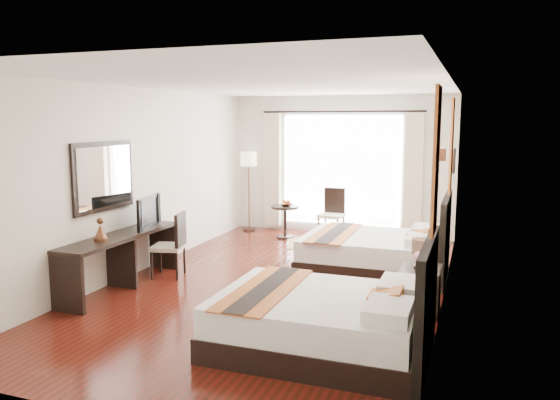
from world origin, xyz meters
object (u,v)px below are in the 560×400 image
(side_table, at_px, (285,222))
(window_chair, at_px, (332,223))
(bed_near, at_px, (328,319))
(floor_lamp, at_px, (249,164))
(table_lamp, at_px, (422,249))
(console_desk, at_px, (121,261))
(fruit_bowl, at_px, (286,205))
(bed_far, at_px, (378,252))
(nightstand, at_px, (420,290))
(desk_chair, at_px, (170,257))
(television, at_px, (144,212))
(vase, at_px, (418,270))

(side_table, bearing_deg, window_chair, 18.87)
(bed_near, relative_size, floor_lamp, 1.29)
(table_lamp, height_order, side_table, table_lamp)
(window_chair, bearing_deg, side_table, -66.70)
(console_desk, bearing_deg, window_chair, 64.81)
(floor_lamp, distance_m, fruit_bowl, 1.32)
(bed_far, distance_m, window_chair, 2.47)
(nightstand, distance_m, fruit_bowl, 4.48)
(desk_chair, height_order, window_chair, window_chair)
(table_lamp, height_order, television, television)
(floor_lamp, bearing_deg, vase, -45.85)
(floor_lamp, height_order, window_chair, floor_lamp)
(table_lamp, distance_m, window_chair, 4.20)
(nightstand, xyz_separation_m, fruit_bowl, (-2.90, 3.39, 0.39))
(table_lamp, relative_size, desk_chair, 0.41)
(vase, distance_m, window_chair, 4.36)
(vase, bearing_deg, console_desk, -176.09)
(television, xyz_separation_m, floor_lamp, (0.09, 3.71, 0.42))
(bed_near, xyz_separation_m, television, (-3.21, 1.57, 0.67))
(bed_near, distance_m, television, 3.63)
(floor_lamp, xyz_separation_m, side_table, (0.96, -0.44, -1.09))
(nightstand, bearing_deg, side_table, 130.69)
(nightstand, height_order, vase, vase)
(desk_chair, bearing_deg, table_lamp, 163.80)
(window_chair, bearing_deg, floor_lamp, -89.95)
(console_desk, relative_size, fruit_bowl, 9.76)
(console_desk, height_order, side_table, console_desk)
(television, bearing_deg, bed_near, -127.15)
(nightstand, bearing_deg, desk_chair, 175.44)
(nightstand, relative_size, floor_lamp, 0.34)
(table_lamp, height_order, floor_lamp, floor_lamp)
(vase, relative_size, television, 0.15)
(bed_near, relative_size, vase, 17.31)
(vase, xyz_separation_m, floor_lamp, (-3.87, 3.98, 0.84))
(television, height_order, side_table, television)
(console_desk, distance_m, television, 0.82)
(nightstand, height_order, fruit_bowl, fruit_bowl)
(floor_lamp, height_order, fruit_bowl, floor_lamp)
(table_lamp, bearing_deg, fruit_bowl, 131.17)
(bed_far, xyz_separation_m, desk_chair, (-2.88, -1.31, -0.02))
(bed_far, bearing_deg, fruit_bowl, 139.86)
(nightstand, relative_size, table_lamp, 1.46)
(vase, xyz_separation_m, fruit_bowl, (-2.88, 3.53, 0.11))
(bed_far, distance_m, television, 3.58)
(nightstand, relative_size, window_chair, 0.58)
(bed_near, relative_size, desk_chair, 2.22)
(nightstand, xyz_separation_m, console_desk, (-4.00, -0.41, 0.10))
(console_desk, bearing_deg, vase, 3.91)
(bed_far, height_order, nightstand, bed_far)
(desk_chair, height_order, fruit_bowl, desk_chair)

